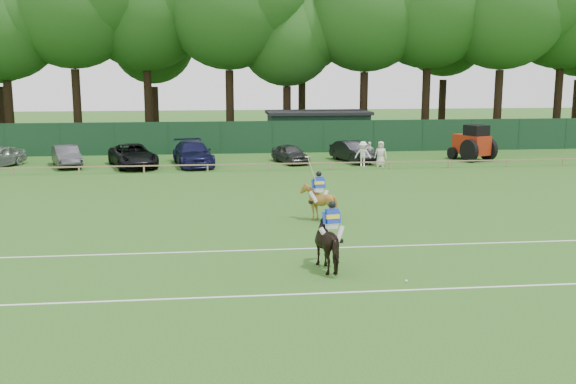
{
  "coord_description": "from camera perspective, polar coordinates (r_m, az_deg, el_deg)",
  "views": [
    {
      "loc": [
        -2.63,
        -24.88,
        6.65
      ],
      "look_at": [
        0.5,
        3.0,
        1.4
      ],
      "focal_mm": 42.0,
      "sensor_mm": 36.0,
      "label": 1
    }
  ],
  "objects": [
    {
      "name": "pitch_lines",
      "position": [
        22.54,
        0.58,
        -6.54
      ],
      "size": [
        60.0,
        5.1,
        0.01
      ],
      "color": "silver",
      "rests_on": "ground"
    },
    {
      "name": "utility_shed",
      "position": [
        55.78,
        2.54,
        5.33
      ],
      "size": [
        8.4,
        4.4,
        3.04
      ],
      "color": "#14331E",
      "rests_on": "ground"
    },
    {
      "name": "pitch_rail",
      "position": [
        43.4,
        -2.87,
        2.37
      ],
      "size": [
        62.1,
        0.1,
        0.5
      ],
      "color": "#997F5B",
      "rests_on": "ground"
    },
    {
      "name": "spectator_right",
      "position": [
        45.74,
        7.85,
        3.21
      ],
      "size": [
        0.95,
        0.75,
        1.7
      ],
      "primitive_type": "imported",
      "rotation": [
        0.0,
        0.0,
        -0.28
      ],
      "color": "silver",
      "rests_on": "ground"
    },
    {
      "name": "sedan_navy",
      "position": [
        46.26,
        -8.04,
        3.25
      ],
      "size": [
        3.23,
        5.93,
        1.63
      ],
      "primitive_type": "imported",
      "rotation": [
        0.0,
        0.0,
        0.18
      ],
      "color": "#111236",
      "rests_on": "ground"
    },
    {
      "name": "horse_dark",
      "position": [
        22.34,
        3.71,
        -4.37
      ],
      "size": [
        1.37,
        2.26,
        1.78
      ],
      "primitive_type": "imported",
      "rotation": [
        0.0,
        0.0,
        3.35
      ],
      "color": "black",
      "rests_on": "ground"
    },
    {
      "name": "rider_dark",
      "position": [
        22.14,
        3.75,
        -2.43
      ],
      "size": [
        0.93,
        0.46,
        1.41
      ],
      "rotation": [
        0.0,
        0.0,
        3.35
      ],
      "color": "silver",
      "rests_on": "ground"
    },
    {
      "name": "perimeter_fence",
      "position": [
        52.22,
        -3.49,
        4.64
      ],
      "size": [
        92.08,
        0.08,
        2.5
      ],
      "color": "#14351E",
      "rests_on": "ground"
    },
    {
      "name": "sedan_grey",
      "position": [
        47.57,
        -18.24,
        2.9
      ],
      "size": [
        2.85,
        4.61,
        1.43
      ],
      "primitive_type": "imported",
      "rotation": [
        0.0,
        0.0,
        0.33
      ],
      "color": "#313134",
      "rests_on": "ground"
    },
    {
      "name": "polo_ball",
      "position": [
        21.53,
        9.99,
        -7.43
      ],
      "size": [
        0.09,
        0.09,
        0.09
      ],
      "primitive_type": "sphere",
      "color": "silver",
      "rests_on": "ground"
    },
    {
      "name": "horse_chestnut",
      "position": [
        29.42,
        2.6,
        -0.87
      ],
      "size": [
        1.51,
        1.65,
        1.61
      ],
      "primitive_type": "imported",
      "rotation": [
        0.0,
        0.0,
        3.3
      ],
      "color": "brown",
      "rests_on": "ground"
    },
    {
      "name": "tree_row",
      "position": [
        60.42,
        -1.97,
        4.27
      ],
      "size": [
        96.0,
        12.0,
        21.0
      ],
      "primitive_type": null,
      "color": "#26561C",
      "rests_on": "ground"
    },
    {
      "name": "estate_black",
      "position": [
        47.85,
        5.49,
        3.43
      ],
      "size": [
        2.75,
        4.63,
        1.44
      ],
      "primitive_type": "imported",
      "rotation": [
        0.0,
        0.0,
        0.3
      ],
      "color": "black",
      "rests_on": "ground"
    },
    {
      "name": "ground",
      "position": [
        25.88,
        -0.36,
        -4.29
      ],
      "size": [
        160.0,
        160.0,
        0.0
      ],
      "primitive_type": "plane",
      "color": "#1E4C14",
      "rests_on": "ground"
    },
    {
      "name": "rider_chestnut",
      "position": [
        29.27,
        2.62,
        0.53
      ],
      "size": [
        0.96,
        0.54,
        2.05
      ],
      "rotation": [
        0.0,
        0.0,
        3.3
      ],
      "color": "silver",
      "rests_on": "ground"
    },
    {
      "name": "suv_black",
      "position": [
        46.27,
        -12.98,
        3.02
      ],
      "size": [
        4.12,
        6.01,
        1.53
      ],
      "primitive_type": "imported",
      "rotation": [
        0.0,
        0.0,
        0.32
      ],
      "color": "black",
      "rests_on": "ground"
    },
    {
      "name": "spectator_mid",
      "position": [
        46.84,
        6.88,
        3.31
      ],
      "size": [
        0.98,
        0.64,
        1.54
      ],
      "primitive_type": "imported",
      "rotation": [
        0.0,
        0.0,
        0.32
      ],
      "color": "white",
      "rests_on": "ground"
    },
    {
      "name": "spectator_left",
      "position": [
        45.59,
        6.36,
        3.22
      ],
      "size": [
        1.15,
        0.73,
        1.69
      ],
      "primitive_type": "imported",
      "rotation": [
        0.0,
        0.0,
        -0.1
      ],
      "color": "white",
      "rests_on": "ground"
    },
    {
      "name": "tractor",
      "position": [
        50.1,
        15.41,
        3.98
      ],
      "size": [
        2.99,
        3.56,
        2.55
      ],
      "rotation": [
        0.0,
        0.0,
        0.38
      ],
      "color": "maroon",
      "rests_on": "ground"
    },
    {
      "name": "hatch_grey",
      "position": [
        46.97,
        0.2,
        3.26
      ],
      "size": [
        2.68,
        4.13,
        1.31
      ],
      "primitive_type": "imported",
      "rotation": [
        0.0,
        0.0,
        0.32
      ],
      "color": "#313134",
      "rests_on": "ground"
    }
  ]
}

